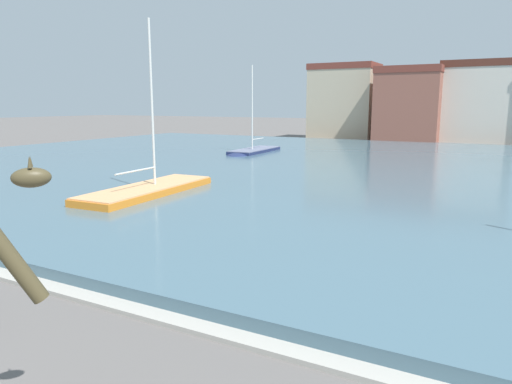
# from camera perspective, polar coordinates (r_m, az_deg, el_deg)

# --- Properties ---
(harbor_water) EXTENTS (76.81, 48.86, 0.44)m
(harbor_water) POSITION_cam_1_polar(r_m,az_deg,el_deg) (33.32, 16.14, 2.40)
(harbor_water) COLOR #476675
(harbor_water) RESTS_ON ground
(quay_edge_coping) EXTENTS (76.81, 0.50, 0.12)m
(quay_edge_coping) POSITION_cam_1_polar(r_m,az_deg,el_deg) (11.31, -13.19, -14.03)
(quay_edge_coping) COLOR #ADA89E
(quay_edge_coping) RESTS_ON ground
(sailboat_orange) EXTENTS (2.77, 9.24, 8.65)m
(sailboat_orange) POSITION_cam_1_polar(r_m,az_deg,el_deg) (24.12, -11.71, 0.10)
(sailboat_orange) COLOR orange
(sailboat_orange) RESTS_ON ground
(sailboat_navy) EXTENTS (2.49, 7.80, 8.03)m
(sailboat_navy) POSITION_cam_1_polar(r_m,az_deg,el_deg) (42.29, -0.57, 4.70)
(sailboat_navy) COLOR navy
(sailboat_navy) RESTS_ON ground
(townhouse_wide_warehouse) EXTENTS (8.60, 5.90, 9.92)m
(townhouse_wide_warehouse) POSITION_cam_1_polar(r_m,az_deg,el_deg) (65.59, 10.53, 10.62)
(townhouse_wide_warehouse) COLOR #C6B293
(townhouse_wide_warehouse) RESTS_ON ground
(townhouse_narrow_midrow) EXTENTS (7.52, 7.59, 9.03)m
(townhouse_narrow_midrow) POSITION_cam_1_polar(r_m,az_deg,el_deg) (61.01, 18.10, 9.88)
(townhouse_narrow_midrow) COLOR #8E5142
(townhouse_narrow_midrow) RESTS_ON ground
(townhouse_tall_gabled) EXTENTS (8.17, 6.23, 9.58)m
(townhouse_tall_gabled) POSITION_cam_1_polar(r_m,az_deg,el_deg) (61.83, 25.18, 9.67)
(townhouse_tall_gabled) COLOR beige
(townhouse_tall_gabled) RESTS_ON ground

